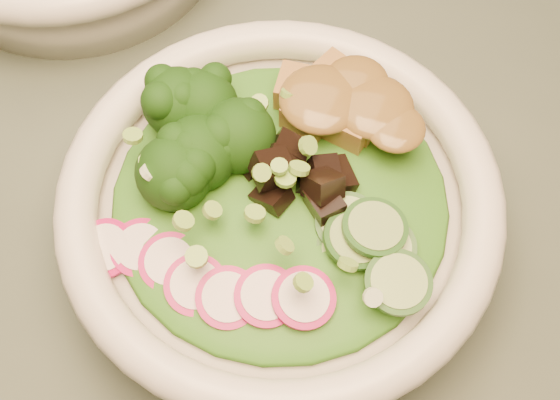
% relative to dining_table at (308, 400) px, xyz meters
% --- Properties ---
extents(dining_table, '(1.20, 0.80, 0.75)m').
position_rel_dining_table_xyz_m(dining_table, '(0.00, 0.00, 0.00)').
color(dining_table, black).
rests_on(dining_table, ground).
extents(salad_bowl, '(0.27, 0.27, 0.07)m').
position_rel_dining_table_xyz_m(salad_bowl, '(-0.05, 0.07, 0.15)').
color(salad_bowl, silver).
rests_on(salad_bowl, dining_table).
extents(lettuce_bed, '(0.20, 0.20, 0.02)m').
position_rel_dining_table_xyz_m(lettuce_bed, '(-0.05, 0.07, 0.17)').
color(lettuce_bed, '#1C6214').
rests_on(lettuce_bed, salad_bowl).
extents(broccoli_florets, '(0.10, 0.09, 0.04)m').
position_rel_dining_table_xyz_m(broccoli_florets, '(-0.11, 0.08, 0.19)').
color(broccoli_florets, black).
rests_on(broccoli_florets, salad_bowl).
extents(radish_slices, '(0.12, 0.07, 0.02)m').
position_rel_dining_table_xyz_m(radish_slices, '(-0.06, 0.00, 0.18)').
color(radish_slices, '#AB0D51').
rests_on(radish_slices, salad_bowl).
extents(cucumber_slices, '(0.09, 0.09, 0.04)m').
position_rel_dining_table_xyz_m(cucumber_slices, '(0.02, 0.05, 0.19)').
color(cucumber_slices, '#89AB5F').
rests_on(cucumber_slices, salad_bowl).
extents(mushroom_heap, '(0.09, 0.09, 0.04)m').
position_rel_dining_table_xyz_m(mushroom_heap, '(-0.04, 0.08, 0.19)').
color(mushroom_heap, black).
rests_on(mushroom_heap, salad_bowl).
extents(tofu_cubes, '(0.10, 0.08, 0.04)m').
position_rel_dining_table_xyz_m(tofu_cubes, '(-0.03, 0.13, 0.19)').
color(tofu_cubes, olive).
rests_on(tofu_cubes, salad_bowl).
extents(peanut_sauce, '(0.07, 0.06, 0.02)m').
position_rel_dining_table_xyz_m(peanut_sauce, '(-0.03, 0.13, 0.20)').
color(peanut_sauce, brown).
rests_on(peanut_sauce, tofu_cubes).
extents(scallion_garnish, '(0.19, 0.19, 0.02)m').
position_rel_dining_table_xyz_m(scallion_garnish, '(-0.05, 0.07, 0.20)').
color(scallion_garnish, '#7AAF3D').
rests_on(scallion_garnish, salad_bowl).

